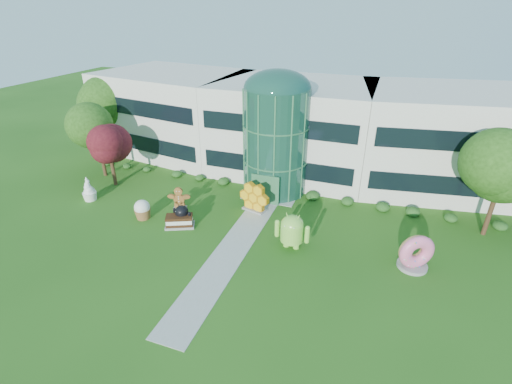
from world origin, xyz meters
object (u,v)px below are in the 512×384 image
(android_black, at_px, (182,214))
(donut, at_px, (415,251))
(android_green, at_px, (292,229))
(gingerbread, at_px, (179,198))

(android_black, bearing_deg, donut, 7.02)
(android_green, bearing_deg, donut, 5.26)
(android_green, distance_m, gingerbread, 11.19)
(android_green, height_order, donut, android_green)
(donut, height_order, gingerbread, donut)
(android_green, distance_m, donut, 8.58)
(android_black, height_order, donut, donut)
(android_green, height_order, gingerbread, android_green)
(donut, relative_size, gingerbread, 1.17)
(android_black, bearing_deg, gingerbread, 130.56)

